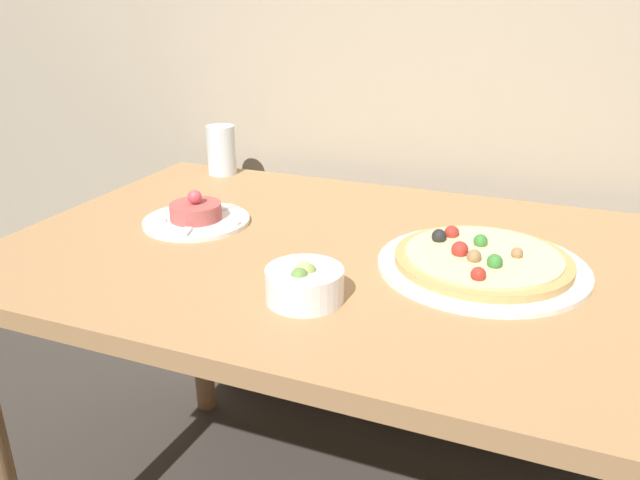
# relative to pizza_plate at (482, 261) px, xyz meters

# --- Properties ---
(dining_table) EXTENTS (1.35, 0.87, 0.80)m
(dining_table) POSITION_rel_pizza_plate_xyz_m (-0.25, -0.01, -0.12)
(dining_table) COLOR #AD7F51
(dining_table) RESTS_ON ground_plane
(pizza_plate) EXTENTS (0.37, 0.37, 0.05)m
(pizza_plate) POSITION_rel_pizza_plate_xyz_m (0.00, 0.00, 0.00)
(pizza_plate) COLOR white
(pizza_plate) RESTS_ON dining_table
(tartare_plate) EXTENTS (0.23, 0.23, 0.07)m
(tartare_plate) POSITION_rel_pizza_plate_xyz_m (-0.60, 0.01, 0.00)
(tartare_plate) COLOR white
(tartare_plate) RESTS_ON dining_table
(small_bowl) EXTENTS (0.13, 0.13, 0.07)m
(small_bowl) POSITION_rel_pizza_plate_xyz_m (-0.25, -0.23, 0.02)
(small_bowl) COLOR white
(small_bowl) RESTS_ON dining_table
(drinking_glass) EXTENTS (0.08, 0.08, 0.13)m
(drinking_glass) POSITION_rel_pizza_plate_xyz_m (-0.75, 0.37, 0.05)
(drinking_glass) COLOR silver
(drinking_glass) RESTS_ON dining_table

